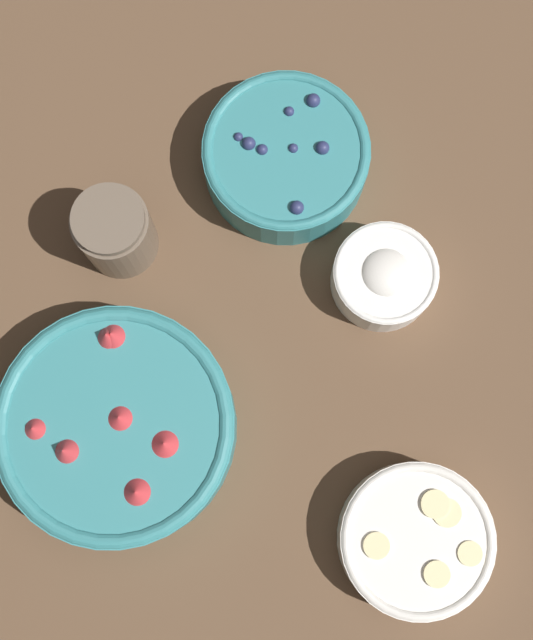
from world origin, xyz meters
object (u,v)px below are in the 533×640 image
at_px(bowl_blueberries, 289,155).
at_px(bowl_bananas, 419,538).
at_px(bowl_cream, 387,275).
at_px(bowl_strawberries, 120,425).
at_px(jar_chocolate, 119,231).

relative_size(bowl_blueberries, bowl_bananas, 1.16).
xyz_separation_m(bowl_bananas, bowl_cream, (-0.26, 0.11, 0.00)).
height_order(bowl_strawberries, jar_chocolate, jar_chocolate).
relative_size(bowl_blueberries, bowl_cream, 1.62).
bearing_deg(bowl_bananas, jar_chocolate, -163.20).
bearing_deg(bowl_strawberries, bowl_cream, 92.23).
xyz_separation_m(bowl_cream, jar_chocolate, (-0.18, -0.24, 0.02)).
height_order(bowl_blueberries, bowl_bananas, bowl_blueberries).
bearing_deg(jar_chocolate, bowl_bananas, 16.80).
height_order(bowl_bananas, bowl_cream, bowl_cream).
bearing_deg(bowl_cream, bowl_strawberries, -87.77).
bearing_deg(bowl_cream, bowl_bananas, -22.21).
distance_m(bowl_strawberries, bowl_cream, 0.33).
distance_m(bowl_strawberries, bowl_bananas, 0.33).
relative_size(bowl_cream, jar_chocolate, 1.15).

